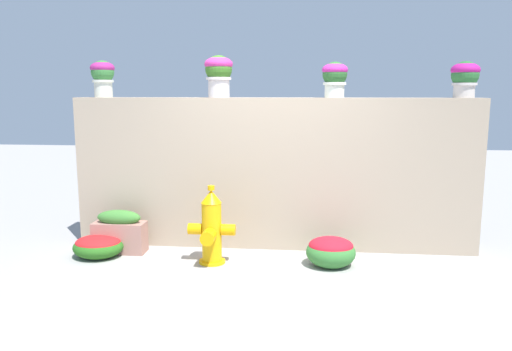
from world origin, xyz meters
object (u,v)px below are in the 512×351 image
potted_plant_1 (219,72)px  potted_plant_3 (465,76)px  fire_hydrant (211,229)px  potted_plant_0 (103,75)px  planter_box (120,232)px  flower_bush_right (98,245)px  potted_plant_2 (335,76)px  flower_bush_left (331,250)px

potted_plant_1 → potted_plant_3: bearing=1.1°
potted_plant_3 → fire_hydrant: bearing=-165.2°
potted_plant_0 → planter_box: bearing=-56.6°
fire_hydrant → potted_plant_3: bearing=14.8°
planter_box → potted_plant_1: bearing=20.2°
potted_plant_1 → planter_box: potted_plant_1 is taller
flower_bush_right → planter_box: 0.29m
potted_plant_2 → flower_bush_right: bearing=-167.4°
potted_plant_2 → flower_bush_left: bearing=-92.4°
planter_box → potted_plant_0: bearing=123.4°
flower_bush_right → potted_plant_2: bearing=12.6°
potted_plant_3 → flower_bush_left: 2.50m
flower_bush_right → potted_plant_3: bearing=8.9°
potted_plant_2 → potted_plant_1: bearing=-180.0°
potted_plant_3 → flower_bush_left: potted_plant_3 is taller
fire_hydrant → flower_bush_left: size_ratio=1.62×
potted_plant_1 → potted_plant_3: potted_plant_1 is taller
potted_plant_2 → potted_plant_3: (1.46, 0.05, -0.00)m
potted_plant_3 → flower_bush_right: (-4.15, -0.65, -1.93)m
potted_plant_0 → fire_hydrant: potted_plant_0 is taller
potted_plant_2 → fire_hydrant: 2.24m
potted_plant_1 → planter_box: 2.23m
potted_plant_1 → flower_bush_right: (-1.33, -0.60, -1.98)m
potted_plant_1 → planter_box: (-1.14, -0.42, -1.87)m
potted_plant_2 → fire_hydrant: bearing=-152.8°
potted_plant_2 → planter_box: potted_plant_2 is taller
planter_box → flower_bush_left: bearing=-5.0°
potted_plant_0 → potted_plant_2: 2.79m
planter_box → potted_plant_3: bearing=6.8°
fire_hydrant → planter_box: fire_hydrant is taller
potted_plant_1 → flower_bush_right: size_ratio=0.85×
potted_plant_1 → potted_plant_2: (1.36, 0.00, -0.06)m
potted_plant_0 → flower_bush_right: (0.11, -0.64, -1.95)m
potted_plant_3 → planter_box: potted_plant_3 is taller
fire_hydrant → planter_box: 1.20m
fire_hydrant → planter_box: (-1.16, 0.27, -0.15)m
potted_plant_3 → potted_plant_0: bearing=-179.8°
flower_bush_left → potted_plant_0: bearing=166.3°
potted_plant_3 → flower_bush_right: 4.62m
flower_bush_left → planter_box: (-2.47, 0.22, 0.07)m
flower_bush_left → potted_plant_2: bearing=87.6°
potted_plant_0 → potted_plant_1: potted_plant_1 is taller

